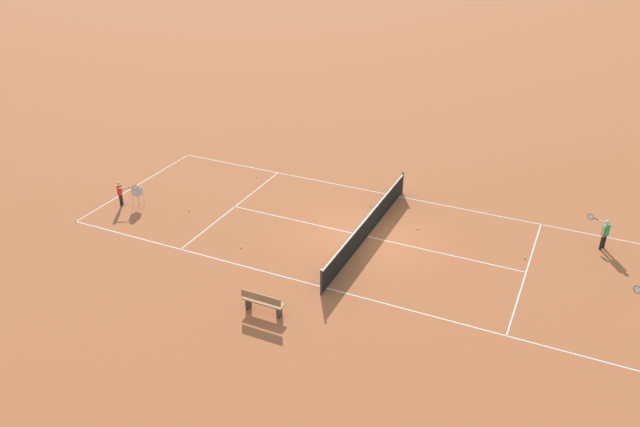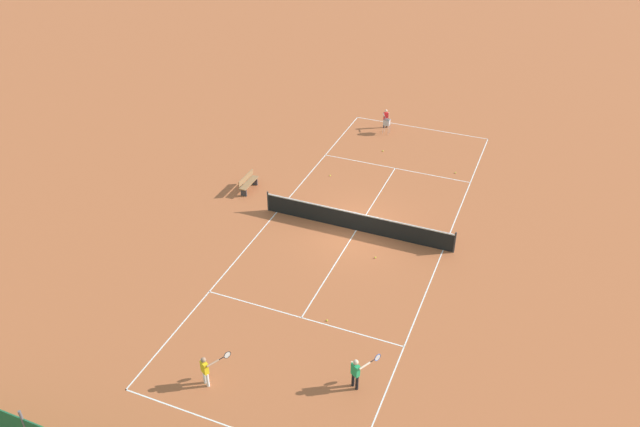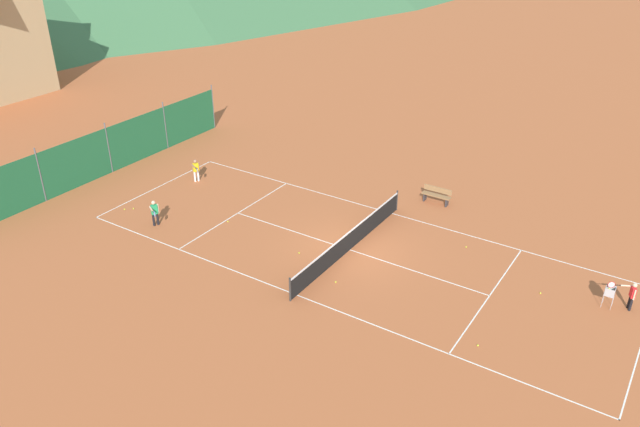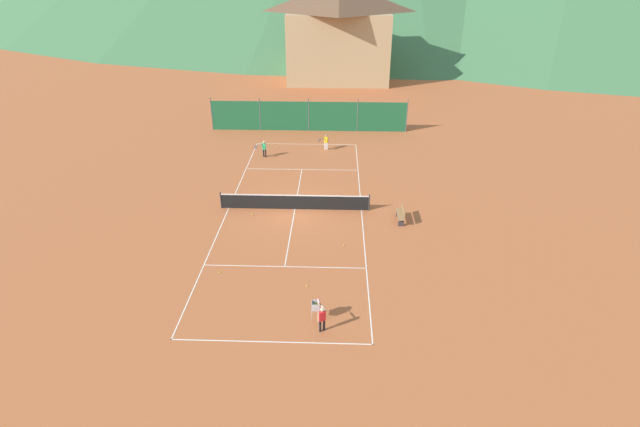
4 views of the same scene
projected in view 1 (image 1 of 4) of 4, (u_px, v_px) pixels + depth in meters
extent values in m
plane|color=#B25B33|center=(367.00, 236.00, 25.81)|extent=(600.00, 600.00, 0.00)
cube|color=white|center=(138.00, 185.00, 30.23)|extent=(8.25, 0.05, 0.01)
cube|color=white|center=(399.00, 196.00, 29.10)|extent=(0.05, 23.85, 0.01)
cube|color=white|center=(326.00, 288.00, 22.53)|extent=(0.05, 23.85, 0.01)
cube|color=white|center=(526.00, 272.00, 23.43)|extent=(8.20, 0.05, 0.01)
cube|color=white|center=(235.00, 207.00, 28.19)|extent=(8.20, 0.05, 0.01)
cube|color=white|center=(367.00, 236.00, 25.81)|extent=(0.05, 12.80, 0.01)
cylinder|color=#2D2D2D|center=(402.00, 183.00, 29.21)|extent=(0.08, 0.08, 1.06)
cylinder|color=#2D2D2D|center=(321.00, 282.00, 21.92)|extent=(0.08, 0.08, 1.06)
cube|color=black|center=(368.00, 227.00, 25.60)|extent=(9.10, 0.02, 0.91)
cube|color=white|center=(368.00, 217.00, 25.38)|extent=(9.10, 0.04, 0.06)
torus|color=black|center=(637.00, 290.00, 20.70)|extent=(0.15, 0.26, 0.28)
cylinder|color=silver|center=(637.00, 290.00, 20.70)|extent=(0.12, 0.22, 0.25)
cylinder|color=black|center=(602.00, 243.00, 24.77)|extent=(0.11, 0.11, 0.61)
cylinder|color=black|center=(604.00, 241.00, 24.87)|extent=(0.11, 0.11, 0.61)
cube|color=#239E5B|center=(606.00, 230.00, 24.57)|extent=(0.34, 0.29, 0.47)
sphere|color=beige|center=(608.00, 222.00, 24.40)|extent=(0.19, 0.19, 0.19)
cylinder|color=beige|center=(603.00, 232.00, 24.47)|extent=(0.07, 0.07, 0.47)
cylinder|color=beige|center=(604.00, 222.00, 24.75)|extent=(0.29, 0.45, 0.07)
cylinder|color=black|center=(596.00, 219.00, 24.99)|extent=(0.13, 0.20, 0.03)
torus|color=#1E4CB2|center=(591.00, 217.00, 25.17)|extent=(0.15, 0.26, 0.28)
cylinder|color=silver|center=(591.00, 217.00, 25.17)|extent=(0.12, 0.22, 0.25)
cylinder|color=black|center=(122.00, 199.00, 28.27)|extent=(0.10, 0.10, 0.56)
cylinder|color=black|center=(121.00, 201.00, 28.11)|extent=(0.10, 0.10, 0.56)
cube|color=red|center=(119.00, 190.00, 27.96)|extent=(0.31, 0.26, 0.43)
sphere|color=beige|center=(118.00, 183.00, 27.81)|extent=(0.17, 0.17, 0.17)
cylinder|color=beige|center=(120.00, 188.00, 28.11)|extent=(0.06, 0.06, 0.43)
cylinder|color=beige|center=(123.00, 188.00, 27.73)|extent=(0.25, 0.41, 0.06)
cylinder|color=black|center=(130.00, 188.00, 27.74)|extent=(0.11, 0.19, 0.03)
torus|color=red|center=(135.00, 188.00, 27.74)|extent=(0.14, 0.26, 0.28)
cylinder|color=silver|center=(135.00, 188.00, 27.74)|extent=(0.11, 0.23, 0.25)
sphere|color=#CCE033|center=(525.00, 258.00, 24.28)|extent=(0.07, 0.07, 0.07)
sphere|color=#CCE033|center=(370.00, 207.00, 28.13)|extent=(0.07, 0.07, 0.07)
sphere|color=#CCE033|center=(417.00, 228.00, 26.35)|extent=(0.07, 0.07, 0.07)
sphere|color=#CCE033|center=(241.00, 247.00, 24.99)|extent=(0.07, 0.07, 0.07)
sphere|color=#CCE033|center=(257.00, 177.00, 30.96)|extent=(0.07, 0.07, 0.07)
sphere|color=#CCE033|center=(189.00, 210.00, 27.81)|extent=(0.07, 0.07, 0.07)
cylinder|color=#B7B7BC|center=(138.00, 198.00, 28.35)|extent=(0.02, 0.02, 0.55)
cylinder|color=#B7B7BC|center=(133.00, 201.00, 28.08)|extent=(0.02, 0.02, 0.55)
cylinder|color=#B7B7BC|center=(144.00, 199.00, 28.22)|extent=(0.02, 0.02, 0.55)
cylinder|color=#B7B7BC|center=(139.00, 202.00, 27.95)|extent=(0.02, 0.02, 0.55)
cube|color=#B7B7BC|center=(138.00, 195.00, 28.02)|extent=(0.34, 0.34, 0.02)
cube|color=#B7B7BC|center=(134.00, 191.00, 28.00)|extent=(0.34, 0.02, 0.34)
cube|color=#B7B7BC|center=(140.00, 192.00, 27.88)|extent=(0.34, 0.02, 0.34)
cube|color=#B7B7BC|center=(140.00, 190.00, 28.08)|extent=(0.02, 0.34, 0.34)
cube|color=#B7B7BC|center=(135.00, 193.00, 27.80)|extent=(0.02, 0.34, 0.34)
sphere|color=#CCE033|center=(138.00, 194.00, 28.01)|extent=(0.07, 0.07, 0.07)
sphere|color=#CCE033|center=(138.00, 195.00, 27.90)|extent=(0.07, 0.07, 0.07)
sphere|color=#CCE033|center=(137.00, 193.00, 28.10)|extent=(0.07, 0.07, 0.07)
sphere|color=#CCE033|center=(138.00, 195.00, 27.88)|extent=(0.07, 0.07, 0.07)
sphere|color=#CCE033|center=(138.00, 195.00, 27.85)|extent=(0.07, 0.07, 0.07)
sphere|color=#CCE033|center=(135.00, 195.00, 27.92)|extent=(0.07, 0.07, 0.07)
sphere|color=#CCE033|center=(133.00, 193.00, 27.92)|extent=(0.07, 0.07, 0.07)
sphere|color=#CCE033|center=(136.00, 192.00, 28.06)|extent=(0.07, 0.07, 0.07)
sphere|color=#CCE033|center=(137.00, 194.00, 27.89)|extent=(0.07, 0.07, 0.07)
sphere|color=#CCE033|center=(135.00, 193.00, 27.95)|extent=(0.07, 0.07, 0.07)
sphere|color=#CCE033|center=(136.00, 193.00, 27.90)|extent=(0.07, 0.07, 0.07)
sphere|color=#CCE033|center=(136.00, 193.00, 27.98)|extent=(0.07, 0.07, 0.07)
sphere|color=#CCE033|center=(136.00, 192.00, 27.92)|extent=(0.07, 0.07, 0.07)
sphere|color=#CCE033|center=(139.00, 192.00, 27.91)|extent=(0.07, 0.07, 0.07)
sphere|color=#CCE033|center=(138.00, 192.00, 27.86)|extent=(0.07, 0.07, 0.07)
sphere|color=#CCE033|center=(136.00, 193.00, 27.82)|extent=(0.07, 0.07, 0.07)
cube|color=olive|center=(263.00, 302.00, 21.06)|extent=(0.36, 1.50, 0.05)
cube|color=olive|center=(261.00, 298.00, 20.81)|extent=(0.04, 1.50, 0.28)
cube|color=#333338|center=(248.00, 302.00, 21.39)|extent=(0.32, 0.06, 0.44)
cube|color=#333338|center=(279.00, 311.00, 20.94)|extent=(0.32, 0.06, 0.44)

